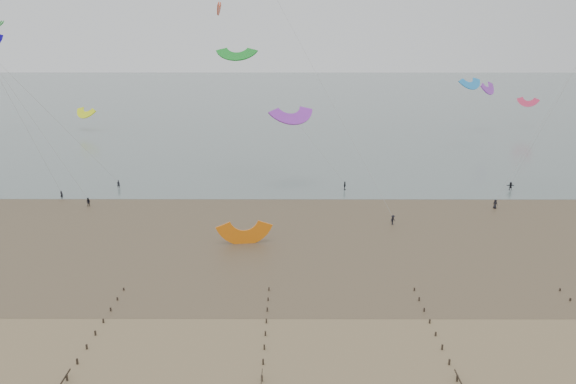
% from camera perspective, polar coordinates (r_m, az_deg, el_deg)
% --- Properties ---
extents(ground, '(500.00, 500.00, 0.00)m').
position_cam_1_polar(ground, '(60.31, -6.30, -15.02)').
color(ground, brown).
rests_on(ground, ground).
extents(sea_and_shore, '(500.00, 665.00, 0.03)m').
position_cam_1_polar(sea_and_shore, '(91.66, -6.51, -3.65)').
color(sea_and_shore, '#475654').
rests_on(sea_and_shore, ground).
extents(kitesurfer_lead, '(0.65, 0.50, 1.60)m').
position_cam_1_polar(kitesurfer_lead, '(114.40, -22.01, -0.25)').
color(kitesurfer_lead, black).
rests_on(kitesurfer_lead, ground).
extents(kitesurfers, '(81.73, 22.55, 1.77)m').
position_cam_1_polar(kitesurfers, '(105.35, 7.67, -0.52)').
color(kitesurfers, black).
rests_on(kitesurfers, ground).
extents(grounded_kite, '(7.69, 6.39, 3.83)m').
position_cam_1_polar(grounded_kite, '(84.95, -4.42, -5.26)').
color(grounded_kite, orange).
rests_on(grounded_kite, ground).
extents(kites_airborne, '(220.94, 108.52, 44.69)m').
position_cam_1_polar(kites_airborne, '(138.98, -11.00, 11.91)').
color(kites_airborne, red).
rests_on(kites_airborne, ground).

